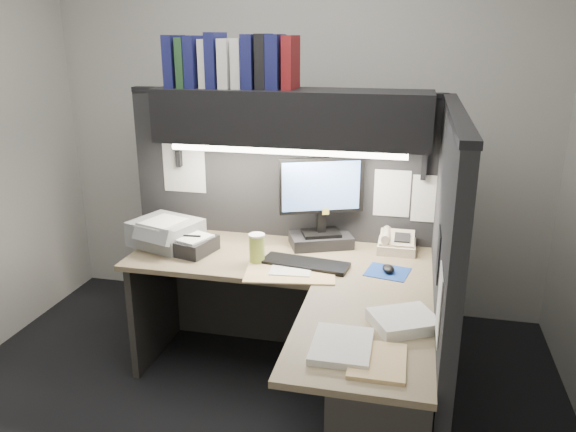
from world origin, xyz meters
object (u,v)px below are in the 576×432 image
Objects in this scene: overhead_shelf at (291,117)px; telephone at (397,243)px; coffee_cup at (257,249)px; printer at (166,232)px; desk at (317,360)px; notebook_stack at (188,244)px; monitor at (321,212)px; keyboard at (305,264)px.

overhead_shelf is 6.84× the size of telephone.
printer is (-0.62, 0.16, -0.01)m from coffee_cup.
printer reaches higher than desk.
telephone reaches higher than notebook_stack.
notebook_stack is at bearing 169.76° from coffee_cup.
overhead_shelf reaches higher than notebook_stack.
keyboard is (-0.03, -0.32, -0.20)m from monitor.
keyboard is 0.28m from coffee_cup.
coffee_cup is 0.43× the size of printer.
printer is at bearing 155.07° from notebook_stack.
coffee_cup reaches higher than notebook_stack.
coffee_cup is (-0.27, -0.02, 0.07)m from keyboard.
notebook_stack is (-0.71, 0.06, 0.03)m from keyboard.
printer is 0.19m from notebook_stack.
overhead_shelf is at bearing 29.71° from printer.
desk is 1.10× the size of overhead_shelf.
monitor reaches higher than coffee_cup.
notebook_stack is (-0.56, -0.23, -0.73)m from overhead_shelf.
overhead_shelf is at bearing 111.79° from desk.
keyboard is at bearing 4.44° from coffee_cup.
printer is (-1.04, 0.60, 0.36)m from desk.
coffee_cup is at bearing -111.69° from overhead_shelf.
notebook_stack is (-0.74, -0.26, -0.17)m from monitor.
desk is 0.93m from telephone.
monitor is at bearing -176.76° from telephone.
coffee_cup is at bearing 133.66° from desk.
keyboard is at bearing -117.62° from monitor.
keyboard is at bearing -63.05° from overhead_shelf.
overhead_shelf reaches higher than telephone.
desk is 10.75× the size of coffee_cup.
printer is (-0.74, -0.15, -0.70)m from overhead_shelf.
monitor is 1.45× the size of printer.
telephone reaches higher than keyboard.
telephone is 1.38m from printer.
monitor reaches higher than keyboard.
monitor is at bearing 48.82° from coffee_cup.
desk is 5.89× the size of notebook_stack.
desk is at bearing -31.19° from notebook_stack.
notebook_stack is (0.17, -0.08, -0.03)m from printer.
telephone is at bearing 43.57° from keyboard.
coffee_cup is at bearing -153.51° from monitor.
desk is 4.59× the size of printer.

